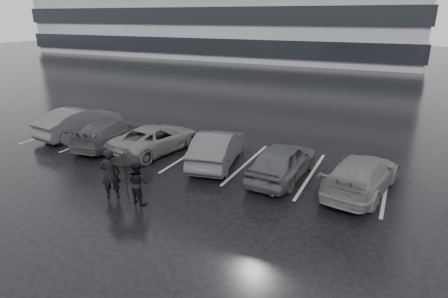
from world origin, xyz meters
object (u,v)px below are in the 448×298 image
car_main (283,161)px  car_west_c (111,132)px  car_west_b (157,138)px  pedestrian_left (110,174)px  pedestrian_right (138,183)px  car_west_a (217,147)px  car_west_d (80,122)px  car_east (362,174)px

car_main → car_west_c: (-8.72, 0.20, -0.06)m
car_west_b → pedestrian_left: bearing=117.2°
car_main → pedestrian_left: size_ratio=2.33×
pedestrian_right → car_west_a: bearing=-88.9°
car_west_c → car_west_d: size_ratio=0.99×
car_east → pedestrian_right: pedestrian_right is taller
car_west_a → pedestrian_right: size_ratio=2.93×
car_west_a → car_west_b: car_west_a is taller
car_main → car_east: size_ratio=0.92×
car_west_b → car_west_a: bearing=-172.0°
car_west_d → car_east: (14.19, -0.61, -0.09)m
car_west_b → car_west_d: (-5.09, 0.25, 0.12)m
car_east → pedestrian_left: pedestrian_left is taller
car_west_b → car_west_c: (-2.52, -0.25, 0.03)m
car_west_a → car_west_c: car_west_a is taller
car_west_c → pedestrian_right: size_ratio=3.04×
car_east → pedestrian_left: size_ratio=2.53×
car_main → car_west_b: car_main is taller
car_main → pedestrian_right: size_ratio=2.83×
pedestrian_right → car_main: bearing=-121.3°
car_west_b → car_west_d: car_west_d is taller
car_east → pedestrian_right: (-6.67, -4.19, 0.08)m
car_main → pedestrian_right: (-3.76, -4.10, 0.03)m
car_west_a → pedestrian_right: (-0.78, -4.39, 0.02)m
car_east → car_west_c: bearing=9.3°
car_main → car_west_c: bearing=2.2°
car_west_d → pedestrian_right: (7.52, -4.80, -0.01)m
car_west_a → car_west_b: 3.23m
car_west_a → pedestrian_left: size_ratio=2.42×
pedestrian_left → pedestrian_right: 1.09m
car_west_a → car_west_d: bearing=-14.7°
car_west_c → car_west_b: bearing=-179.2°
car_west_a → car_west_c: size_ratio=0.97×
car_west_b → car_east: car_east is taller
car_west_c → pedestrian_right: pedestrian_right is taller
car_main → car_west_a: bearing=-1.9°
car_main → car_east: car_main is taller
car_main → car_west_d: (-11.29, 0.70, 0.03)m
car_west_a → pedestrian_left: (-1.86, -4.49, 0.18)m
car_main → car_east: 2.91m
pedestrian_left → car_west_d: bearing=-73.4°
car_west_d → car_east: bearing=-175.2°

